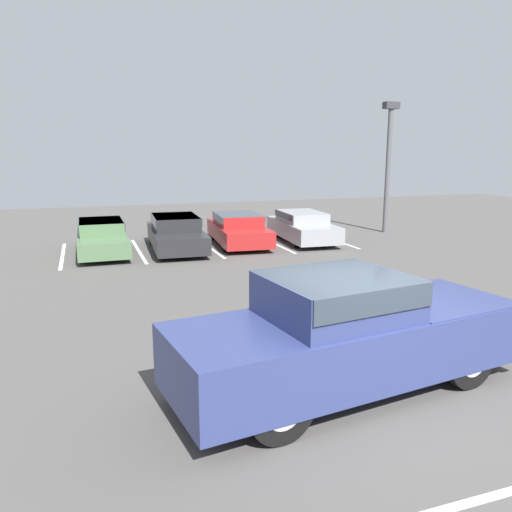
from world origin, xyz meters
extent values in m
plane|color=#4C4947|center=(0.00, 0.00, 0.00)|extent=(60.00, 60.00, 0.00)
cube|color=white|center=(-4.63, 13.03, 0.00)|extent=(0.12, 4.93, 0.01)
cube|color=white|center=(-1.93, 13.03, 0.00)|extent=(0.12, 4.93, 0.01)
cube|color=white|center=(0.76, 13.03, 0.00)|extent=(0.12, 4.93, 0.01)
cube|color=white|center=(3.45, 13.03, 0.00)|extent=(0.12, 4.93, 0.01)
cube|color=white|center=(6.14, 13.03, 0.00)|extent=(0.12, 4.93, 0.01)
cube|color=white|center=(-0.05, -2.25, 0.00)|extent=(6.07, 0.12, 0.01)
cube|color=navy|center=(-0.05, 0.52, 0.75)|extent=(5.86, 2.65, 0.94)
cube|color=navy|center=(-0.33, 0.48, 1.54)|extent=(2.25, 2.02, 0.63)
cube|color=#2D3842|center=(-0.33, 0.48, 1.68)|extent=(2.22, 2.07, 0.35)
cube|color=navy|center=(1.71, 0.75, 1.17)|extent=(2.32, 2.10, 0.13)
cube|color=silver|center=(2.67, 0.88, 0.40)|extent=(0.46, 1.96, 0.28)
cylinder|color=black|center=(1.52, 1.52, 0.47)|extent=(0.98, 0.43, 0.95)
cylinder|color=#ADADB2|center=(1.52, 1.52, 0.47)|extent=(0.56, 0.38, 0.52)
cylinder|color=black|center=(1.73, -0.04, 0.47)|extent=(0.98, 0.43, 0.95)
cylinder|color=#ADADB2|center=(1.73, -0.04, 0.47)|extent=(0.56, 0.38, 0.52)
cylinder|color=black|center=(-1.84, 1.07, 0.47)|extent=(0.98, 0.43, 0.95)
cylinder|color=#ADADB2|center=(-1.84, 1.07, 0.47)|extent=(0.56, 0.38, 0.52)
cylinder|color=black|center=(-1.63, -0.49, 0.47)|extent=(0.98, 0.43, 0.95)
cylinder|color=#ADADB2|center=(-1.63, -0.49, 0.47)|extent=(0.56, 0.38, 0.52)
cube|color=#4C6B47|center=(-3.24, 13.00, 0.46)|extent=(1.71, 4.67, 0.56)
cube|color=#4C6B47|center=(-3.24, 13.09, 0.98)|extent=(1.50, 2.43, 0.47)
cube|color=#2D3842|center=(-3.24, 13.09, 1.07)|extent=(1.57, 2.38, 0.28)
cylinder|color=black|center=(-2.51, 11.64, 0.32)|extent=(0.22, 0.63, 0.63)
cylinder|color=#ADADB2|center=(-2.51, 11.64, 0.32)|extent=(0.23, 0.35, 0.35)
cylinder|color=black|center=(-3.97, 11.65, 0.32)|extent=(0.22, 0.63, 0.63)
cylinder|color=#ADADB2|center=(-3.97, 11.65, 0.32)|extent=(0.23, 0.35, 0.35)
cylinder|color=black|center=(-2.51, 14.35, 0.32)|extent=(0.22, 0.63, 0.63)
cylinder|color=#ADADB2|center=(-2.51, 14.35, 0.32)|extent=(0.23, 0.35, 0.35)
cylinder|color=black|center=(-3.97, 14.36, 0.32)|extent=(0.22, 0.63, 0.63)
cylinder|color=#ADADB2|center=(-3.97, 14.36, 0.32)|extent=(0.23, 0.35, 0.35)
cube|color=#232326|center=(-0.54, 12.78, 0.48)|extent=(2.09, 4.85, 0.62)
cube|color=#232326|center=(-0.54, 12.88, 1.04)|extent=(1.74, 2.56, 0.50)
cube|color=#2D3842|center=(-0.54, 12.88, 1.14)|extent=(1.81, 2.52, 0.30)
cylinder|color=black|center=(0.17, 11.36, 0.31)|extent=(0.26, 0.63, 0.62)
cylinder|color=#ADADB2|center=(0.17, 11.36, 0.31)|extent=(0.25, 0.35, 0.34)
cylinder|color=black|center=(-1.40, 11.45, 0.31)|extent=(0.26, 0.63, 0.62)
cylinder|color=#ADADB2|center=(-1.40, 11.45, 0.31)|extent=(0.25, 0.35, 0.34)
cylinder|color=black|center=(0.32, 14.12, 0.31)|extent=(0.26, 0.63, 0.62)
cylinder|color=#ADADB2|center=(0.32, 14.12, 0.31)|extent=(0.25, 0.35, 0.34)
cylinder|color=black|center=(-1.25, 14.21, 0.31)|extent=(0.26, 0.63, 0.62)
cylinder|color=#ADADB2|center=(-1.25, 14.21, 0.31)|extent=(0.25, 0.35, 0.34)
cube|color=maroon|center=(2.03, 13.07, 0.49)|extent=(2.21, 4.71, 0.62)
cube|color=maroon|center=(2.04, 13.16, 1.01)|extent=(1.80, 2.51, 0.43)
cube|color=#2D3842|center=(2.04, 13.16, 1.10)|extent=(1.87, 2.47, 0.26)
cylinder|color=black|center=(2.70, 11.68, 0.32)|extent=(0.26, 0.66, 0.64)
cylinder|color=#ADADB2|center=(2.70, 11.68, 0.32)|extent=(0.25, 0.37, 0.35)
cylinder|color=black|center=(1.12, 11.81, 0.32)|extent=(0.26, 0.66, 0.64)
cylinder|color=#ADADB2|center=(1.12, 11.81, 0.32)|extent=(0.25, 0.37, 0.35)
cylinder|color=black|center=(2.93, 14.32, 0.32)|extent=(0.26, 0.66, 0.64)
cylinder|color=#ADADB2|center=(2.93, 14.32, 0.32)|extent=(0.25, 0.37, 0.35)
cylinder|color=black|center=(1.35, 14.46, 0.32)|extent=(0.26, 0.66, 0.64)
cylinder|color=#ADADB2|center=(1.35, 14.46, 0.32)|extent=(0.25, 0.37, 0.35)
cube|color=gray|center=(4.76, 12.88, 0.50)|extent=(2.07, 4.60, 0.64)
cube|color=gray|center=(4.77, 12.97, 1.03)|extent=(1.71, 2.43, 0.41)
cube|color=#2D3842|center=(4.77, 12.97, 1.11)|extent=(1.78, 2.39, 0.25)
cylinder|color=black|center=(5.43, 11.53, 0.33)|extent=(0.27, 0.68, 0.66)
cylinder|color=#ADADB2|center=(5.43, 11.53, 0.33)|extent=(0.26, 0.38, 0.37)
cylinder|color=black|center=(3.92, 11.63, 0.33)|extent=(0.27, 0.68, 0.66)
cylinder|color=#ADADB2|center=(3.92, 11.63, 0.33)|extent=(0.26, 0.38, 0.37)
cylinder|color=black|center=(5.61, 14.13, 0.33)|extent=(0.27, 0.68, 0.66)
cylinder|color=#ADADB2|center=(5.61, 14.13, 0.33)|extent=(0.26, 0.38, 0.37)
cylinder|color=black|center=(4.10, 14.23, 0.33)|extent=(0.27, 0.68, 0.66)
cylinder|color=#ADADB2|center=(4.10, 14.23, 0.33)|extent=(0.26, 0.38, 0.37)
cylinder|color=#515156|center=(9.40, 13.84, 2.77)|extent=(0.22, 0.22, 5.53)
cube|color=#333338|center=(9.40, 13.84, 5.68)|extent=(0.70, 0.36, 0.30)
camera|label=1|loc=(-3.82, -5.88, 3.64)|focal=35.00mm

